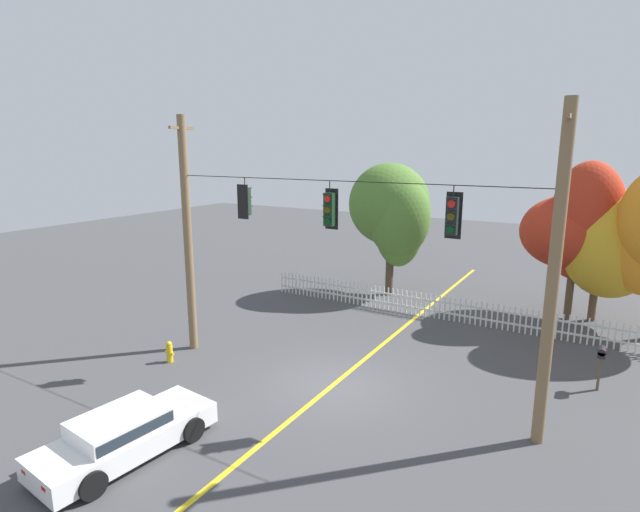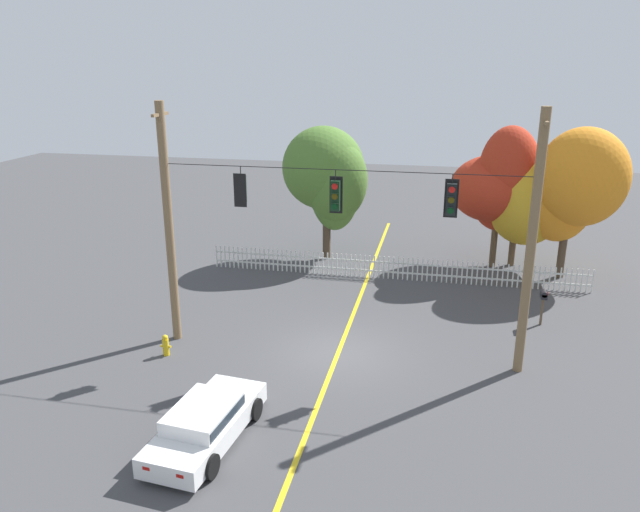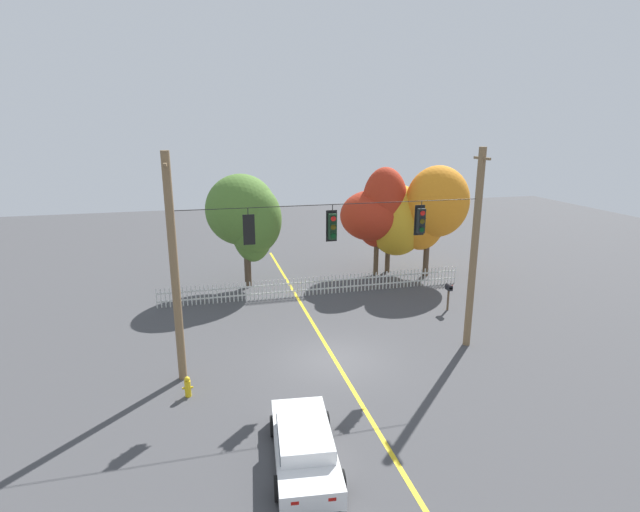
{
  "view_description": "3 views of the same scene",
  "coord_description": "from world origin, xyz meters",
  "px_view_note": "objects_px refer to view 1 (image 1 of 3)",
  "views": [
    {
      "loc": [
        7.13,
        -12.81,
        7.39
      ],
      "look_at": [
        -0.47,
        -0.02,
        4.18
      ],
      "focal_mm": 27.95,
      "sensor_mm": 36.0,
      "label": 1
    },
    {
      "loc": [
        3.32,
        -19.05,
        9.89
      ],
      "look_at": [
        -0.65,
        -0.01,
        3.55
      ],
      "focal_mm": 34.28,
      "sensor_mm": 36.0,
      "label": 2
    },
    {
      "loc": [
        -5.03,
        -17.42,
        9.34
      ],
      "look_at": [
        -0.58,
        0.2,
        4.44
      ],
      "focal_mm": 27.11,
      "sensor_mm": 36.0,
      "label": 3
    }
  ],
  "objects_px": {
    "traffic_signal_northbound_secondary": "(245,201)",
    "autumn_oak_far_east": "(611,242)",
    "autumn_maple_near_fence": "(394,211)",
    "autumn_maple_mid": "(576,229)",
    "fire_hydrant": "(170,352)",
    "roadside_mailbox": "(601,355)",
    "traffic_signal_northbound_primary": "(330,209)",
    "parked_car": "(124,433)",
    "traffic_signal_westbound_side": "(452,216)"
  },
  "relations": [
    {
      "from": "traffic_signal_northbound_secondary",
      "to": "traffic_signal_westbound_side",
      "type": "distance_m",
      "value": 6.86
    },
    {
      "from": "traffic_signal_northbound_secondary",
      "to": "autumn_maple_near_fence",
      "type": "height_order",
      "value": "autumn_maple_near_fence"
    },
    {
      "from": "autumn_maple_near_fence",
      "to": "roadside_mailbox",
      "type": "height_order",
      "value": "autumn_maple_near_fence"
    },
    {
      "from": "autumn_maple_mid",
      "to": "roadside_mailbox",
      "type": "bearing_deg",
      "value": -78.21
    },
    {
      "from": "traffic_signal_northbound_secondary",
      "to": "autumn_oak_far_east",
      "type": "bearing_deg",
      "value": 46.31
    },
    {
      "from": "traffic_signal_northbound_primary",
      "to": "autumn_maple_near_fence",
      "type": "distance_m",
      "value": 10.74
    },
    {
      "from": "traffic_signal_westbound_side",
      "to": "traffic_signal_northbound_primary",
      "type": "bearing_deg",
      "value": -180.0
    },
    {
      "from": "autumn_oak_far_east",
      "to": "roadside_mailbox",
      "type": "distance_m",
      "value": 7.42
    },
    {
      "from": "traffic_signal_westbound_side",
      "to": "parked_car",
      "type": "height_order",
      "value": "traffic_signal_westbound_side"
    },
    {
      "from": "traffic_signal_northbound_primary",
      "to": "autumn_oak_far_east",
      "type": "bearing_deg",
      "value": 56.33
    },
    {
      "from": "traffic_signal_northbound_primary",
      "to": "roadside_mailbox",
      "type": "bearing_deg",
      "value": 28.04
    },
    {
      "from": "autumn_maple_mid",
      "to": "autumn_oak_far_east",
      "type": "xyz_separation_m",
      "value": [
        1.33,
        0.08,
        -0.47
      ]
    },
    {
      "from": "fire_hydrant",
      "to": "roadside_mailbox",
      "type": "xyz_separation_m",
      "value": [
        13.11,
        5.34,
        0.78
      ]
    },
    {
      "from": "autumn_maple_near_fence",
      "to": "autumn_maple_mid",
      "type": "xyz_separation_m",
      "value": [
        8.18,
        0.45,
        -0.28
      ]
    },
    {
      "from": "traffic_signal_westbound_side",
      "to": "fire_hydrant",
      "type": "height_order",
      "value": "traffic_signal_westbound_side"
    },
    {
      "from": "traffic_signal_northbound_primary",
      "to": "parked_car",
      "type": "xyz_separation_m",
      "value": [
        -2.42,
        -5.84,
        -5.03
      ]
    },
    {
      "from": "autumn_maple_mid",
      "to": "parked_car",
      "type": "bearing_deg",
      "value": -116.65
    },
    {
      "from": "autumn_oak_far_east",
      "to": "fire_hydrant",
      "type": "xyz_separation_m",
      "value": [
        -13.0,
        -12.35,
        -3.19
      ]
    },
    {
      "from": "traffic_signal_westbound_side",
      "to": "autumn_maple_mid",
      "type": "height_order",
      "value": "autumn_maple_mid"
    },
    {
      "from": "traffic_signal_northbound_secondary",
      "to": "roadside_mailbox",
      "type": "relative_size",
      "value": 0.94
    },
    {
      "from": "autumn_maple_near_fence",
      "to": "fire_hydrant",
      "type": "bearing_deg",
      "value": -106.43
    },
    {
      "from": "autumn_maple_near_fence",
      "to": "parked_car",
      "type": "height_order",
      "value": "autumn_maple_near_fence"
    },
    {
      "from": "autumn_maple_near_fence",
      "to": "autumn_maple_mid",
      "type": "distance_m",
      "value": 8.2
    },
    {
      "from": "traffic_signal_northbound_secondary",
      "to": "traffic_signal_westbound_side",
      "type": "bearing_deg",
      "value": 0.16
    },
    {
      "from": "fire_hydrant",
      "to": "autumn_oak_far_east",
      "type": "bearing_deg",
      "value": 43.53
    },
    {
      "from": "autumn_oak_far_east",
      "to": "autumn_maple_mid",
      "type": "bearing_deg",
      "value": -176.41
    },
    {
      "from": "traffic_signal_northbound_secondary",
      "to": "traffic_signal_northbound_primary",
      "type": "xyz_separation_m",
      "value": [
        3.19,
        0.02,
        -0.07
      ]
    },
    {
      "from": "fire_hydrant",
      "to": "roadside_mailbox",
      "type": "height_order",
      "value": "roadside_mailbox"
    },
    {
      "from": "autumn_maple_mid",
      "to": "roadside_mailbox",
      "type": "xyz_separation_m",
      "value": [
        1.45,
        -6.93,
        -2.88
      ]
    },
    {
      "from": "traffic_signal_westbound_side",
      "to": "parked_car",
      "type": "bearing_deg",
      "value": -136.18
    },
    {
      "from": "traffic_signal_northbound_secondary",
      "to": "parked_car",
      "type": "height_order",
      "value": "traffic_signal_northbound_secondary"
    },
    {
      "from": "parked_car",
      "to": "fire_hydrant",
      "type": "height_order",
      "value": "parked_car"
    },
    {
      "from": "traffic_signal_westbound_side",
      "to": "traffic_signal_northbound_secondary",
      "type": "bearing_deg",
      "value": -179.84
    },
    {
      "from": "autumn_maple_mid",
      "to": "roadside_mailbox",
      "type": "height_order",
      "value": "autumn_maple_mid"
    },
    {
      "from": "autumn_maple_mid",
      "to": "fire_hydrant",
      "type": "height_order",
      "value": "autumn_maple_mid"
    },
    {
      "from": "autumn_maple_near_fence",
      "to": "fire_hydrant",
      "type": "relative_size",
      "value": 8.71
    },
    {
      "from": "fire_hydrant",
      "to": "roadside_mailbox",
      "type": "relative_size",
      "value": 0.54
    },
    {
      "from": "traffic_signal_westbound_side",
      "to": "autumn_maple_mid",
      "type": "relative_size",
      "value": 0.2
    },
    {
      "from": "autumn_maple_near_fence",
      "to": "fire_hydrant",
      "type": "xyz_separation_m",
      "value": [
        -3.48,
        -11.81,
        -3.95
      ]
    },
    {
      "from": "traffic_signal_northbound_secondary",
      "to": "fire_hydrant",
      "type": "height_order",
      "value": "traffic_signal_northbound_secondary"
    },
    {
      "from": "autumn_maple_near_fence",
      "to": "roadside_mailbox",
      "type": "bearing_deg",
      "value": -33.92
    },
    {
      "from": "roadside_mailbox",
      "to": "autumn_maple_near_fence",
      "type": "bearing_deg",
      "value": 146.08
    },
    {
      "from": "autumn_maple_near_fence",
      "to": "parked_car",
      "type": "distance_m",
      "value": 16.69
    },
    {
      "from": "autumn_oak_far_east",
      "to": "parked_car",
      "type": "xyz_separation_m",
      "value": [
        -9.72,
        -16.81,
        -2.97
      ]
    },
    {
      "from": "traffic_signal_northbound_secondary",
      "to": "parked_car",
      "type": "relative_size",
      "value": 0.3
    },
    {
      "from": "traffic_signal_westbound_side",
      "to": "fire_hydrant",
      "type": "xyz_separation_m",
      "value": [
        -9.37,
        -1.39,
        -5.31
      ]
    },
    {
      "from": "autumn_maple_mid",
      "to": "traffic_signal_westbound_side",
      "type": "bearing_deg",
      "value": -101.94
    },
    {
      "from": "traffic_signal_westbound_side",
      "to": "roadside_mailbox",
      "type": "bearing_deg",
      "value": 46.51
    },
    {
      "from": "parked_car",
      "to": "traffic_signal_northbound_primary",
      "type": "bearing_deg",
      "value": 67.49
    },
    {
      "from": "roadside_mailbox",
      "to": "parked_car",
      "type": "bearing_deg",
      "value": -135.13
    }
  ]
}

